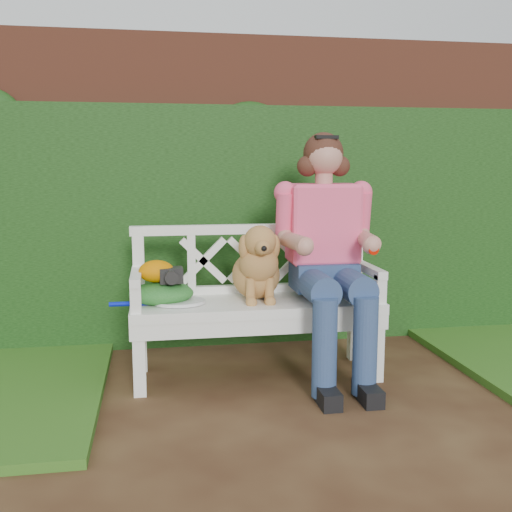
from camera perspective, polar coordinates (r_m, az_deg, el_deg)
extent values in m
plane|color=#371C11|center=(2.99, 6.89, -17.01)|extent=(60.00, 60.00, 0.00)
cube|color=brown|center=(4.55, 0.34, 6.27)|extent=(10.00, 0.30, 2.20)
cube|color=#265C1D|center=(4.35, 0.83, 2.86)|extent=(10.00, 0.18, 1.70)
cube|color=black|center=(3.53, -8.09, -1.82)|extent=(0.14, 0.11, 0.09)
ellipsoid|color=#CB7000|center=(3.55, -9.47, -1.45)|extent=(0.21, 0.15, 0.13)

